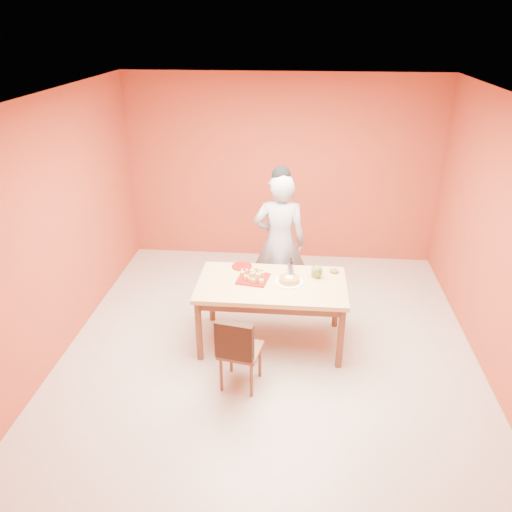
# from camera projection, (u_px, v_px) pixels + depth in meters

# --- Properties ---
(floor) EXTENTS (5.00, 5.00, 0.00)m
(floor) POSITION_uv_depth(u_px,v_px,m) (269.00, 351.00, 5.53)
(floor) COLOR beige
(floor) RESTS_ON ground
(ceiling) EXTENTS (5.00, 5.00, 0.00)m
(ceiling) POSITION_uv_depth(u_px,v_px,m) (273.00, 99.00, 4.36)
(ceiling) COLOR white
(ceiling) RESTS_ON wall_back
(wall_back) EXTENTS (4.50, 0.00, 4.50)m
(wall_back) POSITION_uv_depth(u_px,v_px,m) (282.00, 170.00, 7.19)
(wall_back) COLOR #B14228
(wall_back) RESTS_ON floor
(wall_left) EXTENTS (0.00, 5.00, 5.00)m
(wall_left) POSITION_uv_depth(u_px,v_px,m) (53.00, 232.00, 5.13)
(wall_left) COLOR #B14228
(wall_left) RESTS_ON floor
(wall_right) EXTENTS (0.00, 5.00, 5.00)m
(wall_right) POSITION_uv_depth(u_px,v_px,m) (506.00, 248.00, 4.76)
(wall_right) COLOR #B14228
(wall_right) RESTS_ON floor
(dining_table) EXTENTS (1.60, 0.90, 0.76)m
(dining_table) POSITION_uv_depth(u_px,v_px,m) (272.00, 290.00, 5.41)
(dining_table) COLOR #DEC074
(dining_table) RESTS_ON floor
(dining_chair) EXTENTS (0.45, 0.51, 0.83)m
(dining_chair) POSITION_uv_depth(u_px,v_px,m) (240.00, 349.00, 4.84)
(dining_chair) COLOR brown
(dining_chair) RESTS_ON floor
(pastry_pile) EXTENTS (0.29, 0.29, 0.09)m
(pastry_pile) POSITION_uv_depth(u_px,v_px,m) (253.00, 274.00, 5.41)
(pastry_pile) COLOR tan
(pastry_pile) RESTS_ON pastry_platter
(person) EXTENTS (0.64, 0.42, 1.75)m
(person) POSITION_uv_depth(u_px,v_px,m) (280.00, 243.00, 6.04)
(person) COLOR gray
(person) RESTS_ON floor
(pastry_platter) EXTENTS (0.37, 0.37, 0.02)m
(pastry_platter) POSITION_uv_depth(u_px,v_px,m) (253.00, 279.00, 5.43)
(pastry_platter) COLOR maroon
(pastry_platter) RESTS_ON dining_table
(red_dinner_plate) EXTENTS (0.24, 0.24, 0.01)m
(red_dinner_plate) POSITION_uv_depth(u_px,v_px,m) (242.00, 266.00, 5.71)
(red_dinner_plate) COLOR maroon
(red_dinner_plate) RESTS_ON dining_table
(white_cake_plate) EXTENTS (0.40, 0.40, 0.01)m
(white_cake_plate) POSITION_uv_depth(u_px,v_px,m) (289.00, 282.00, 5.37)
(white_cake_plate) COLOR white
(white_cake_plate) RESTS_ON dining_table
(sponge_cake) EXTENTS (0.22, 0.22, 0.05)m
(sponge_cake) POSITION_uv_depth(u_px,v_px,m) (289.00, 280.00, 5.36)
(sponge_cake) COLOR gold
(sponge_cake) RESTS_ON white_cake_plate
(cake_server) EXTENTS (0.08, 0.29, 0.01)m
(cake_server) POSITION_uv_depth(u_px,v_px,m) (291.00, 269.00, 5.50)
(cake_server) COLOR silver
(cake_server) RESTS_ON sponge_cake
(egg_ornament) EXTENTS (0.14, 0.13, 0.15)m
(egg_ornament) POSITION_uv_depth(u_px,v_px,m) (317.00, 272.00, 5.44)
(egg_ornament) COLOR #5B752D
(egg_ornament) RESTS_ON dining_table
(magenta_glass) EXTENTS (0.10, 0.10, 0.11)m
(magenta_glass) POSITION_uv_depth(u_px,v_px,m) (315.00, 272.00, 5.48)
(magenta_glass) COLOR #C71D63
(magenta_glass) RESTS_ON dining_table
(checker_tin) EXTENTS (0.11, 0.11, 0.03)m
(checker_tin) POSITION_uv_depth(u_px,v_px,m) (334.00, 271.00, 5.58)
(checker_tin) COLOR #3A1B0F
(checker_tin) RESTS_ON dining_table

